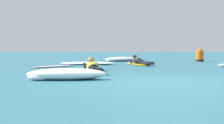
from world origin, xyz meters
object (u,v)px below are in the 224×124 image
surfer_near (93,68)px  drifting_surfboard (55,66)px  surfer_far (139,62)px  channel_marker_buoy (200,56)px

surfer_near → drifting_surfboard: (-1.69, 2.87, -0.10)m
drifting_surfboard → surfer_far: bearing=18.2°
drifting_surfboard → channel_marker_buoy: size_ratio=2.18×
surfer_near → surfer_far: (2.17, 4.14, -0.00)m
drifting_surfboard → surfer_near: bearing=-59.6°
surfer_near → channel_marker_buoy: size_ratio=3.06×
channel_marker_buoy → drifting_surfboard: bearing=-147.3°
surfer_near → surfer_far: bearing=62.3°
surfer_near → drifting_surfboard: 3.33m
surfer_near → drifting_surfboard: size_ratio=1.40×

